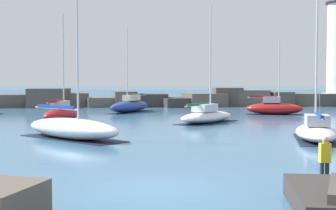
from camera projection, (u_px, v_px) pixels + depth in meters
The scene contains 11 objects.
ground_plane at pixel (156, 188), 15.49m from camera, with size 600.00×600.00×0.00m, color #3D6B8E.
open_sea_beyond at pixel (128, 94), 123.98m from camera, with size 400.00×116.00×0.01m.
breakwater_jetty at pixel (150, 100), 64.32m from camera, with size 68.42×7.39×2.57m.
foreground_rocks at pixel (237, 202), 12.16m from camera, with size 13.87×4.64×1.02m.
sailboat_moored_1 at pixel (62, 114), 40.67m from camera, with size 3.63×5.94×9.42m.
sailboat_moored_2 at pixel (207, 116), 39.63m from camera, with size 6.55×6.95×9.94m.
sailboat_moored_3 at pixel (72, 128), 28.75m from camera, with size 7.38×7.54×8.84m.
sailboat_moored_5 at pixel (274, 108), 49.19m from camera, with size 6.28×3.77×7.82m.
sailboat_moored_6 at pixel (316, 131), 27.91m from camera, with size 4.05×6.72×10.10m.
sailboat_moored_7 at pixel (130, 106), 52.90m from camera, with size 5.66×7.94×9.54m.
person_on_rocks at pixel (325, 159), 15.64m from camera, with size 0.36×0.22×1.71m.
Camera 1 is at (-1.03, -15.29, 3.57)m, focal length 50.00 mm.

